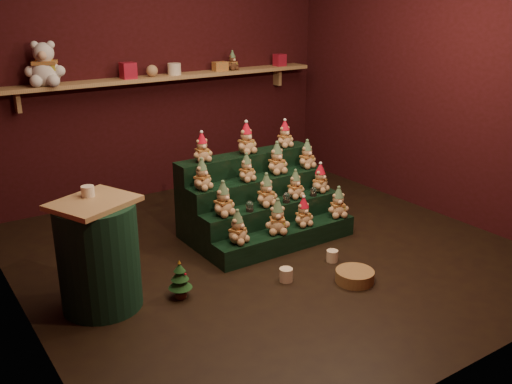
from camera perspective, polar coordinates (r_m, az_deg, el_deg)
ground at (r=5.01m, az=1.13°, el=-6.02°), size 4.00×4.00×0.00m
back_wall at (r=6.36m, az=-9.71°, el=12.34°), size 4.00×0.10×2.80m
front_wall at (r=3.17m, az=23.13°, el=4.26°), size 4.00×0.10×2.80m
right_wall at (r=5.99m, az=17.82°, el=11.30°), size 0.10×4.00×2.80m
back_shelf at (r=6.21m, az=-8.96°, el=11.24°), size 3.60×0.26×0.24m
riser_tier_front at (r=5.05m, az=3.05°, el=-4.69°), size 1.40×0.22×0.18m
riser_tier_midfront at (r=5.18m, az=1.61°, el=-2.96°), size 1.40×0.22×0.36m
riser_tier_midback at (r=5.31m, az=0.24°, el=-1.32°), size 1.40×0.22×0.54m
riser_tier_back at (r=5.45m, az=-1.06°, el=0.24°), size 1.40×0.22×0.72m
teddy_0 at (r=4.70m, az=-1.87°, el=-3.51°), size 0.26×0.25×0.28m
teddy_1 at (r=4.89m, az=2.16°, el=-2.46°), size 0.28×0.27×0.30m
teddy_2 at (r=5.06m, az=4.76°, el=-1.98°), size 0.19×0.18×0.26m
teddy_3 at (r=5.30m, az=8.22°, el=-1.01°), size 0.25×0.24×0.28m
teddy_4 at (r=4.79m, az=-3.31°, el=-0.68°), size 0.24×0.23×0.29m
teddy_5 at (r=5.00m, az=1.03°, el=0.20°), size 0.21×0.19×0.29m
teddy_6 at (r=5.21m, az=3.94°, el=0.78°), size 0.19×0.17×0.26m
teddy_7 at (r=5.40m, az=6.42°, el=1.40°), size 0.24×0.23×0.27m
teddy_8 at (r=4.89m, az=-5.44°, el=1.76°), size 0.25×0.24×0.27m
teddy_9 at (r=5.10m, az=-0.96°, el=2.46°), size 0.20×0.19×0.25m
teddy_10 at (r=5.31m, az=2.09°, el=3.40°), size 0.21×0.19×0.29m
teddy_11 at (r=5.51m, az=5.11°, el=3.78°), size 0.20×0.19×0.27m
teddy_12 at (r=5.08m, az=-5.43°, el=4.46°), size 0.19×0.17×0.26m
teddy_13 at (r=5.31m, az=-0.99°, el=5.39°), size 0.23×0.21×0.29m
teddy_14 at (r=5.55m, az=2.88°, el=5.81°), size 0.19×0.17×0.25m
snow_globe_a at (r=4.90m, az=-0.64°, el=-1.42°), size 0.07×0.07×0.09m
snow_globe_b at (r=5.11m, az=3.07°, el=-0.54°), size 0.07×0.07×0.09m
snow_globe_c at (r=5.30m, az=5.77°, el=0.05°), size 0.06×0.06×0.08m
side_table at (r=4.17m, az=-15.46°, el=-6.11°), size 0.66×0.61×0.81m
table_ornament at (r=4.09m, az=-16.47°, el=0.08°), size 0.09×0.09×0.07m
mini_christmas_tree at (r=4.28m, az=-7.61°, el=-8.65°), size 0.18×0.18×0.30m
mug_left at (r=4.51m, az=3.02°, el=-8.27°), size 0.11×0.11×0.11m
mug_right at (r=4.86m, az=7.62°, el=-6.35°), size 0.10×0.10×0.10m
wicker_basket at (r=4.57m, az=9.84°, el=-8.29°), size 0.31×0.31×0.09m
white_bear at (r=5.73m, az=-20.44°, el=12.47°), size 0.46×0.45×0.51m
brown_bear at (r=6.54m, az=-2.37°, el=12.99°), size 0.17×0.15×0.21m
gift_tin_red_a at (r=6.01m, az=-12.67°, el=11.76°), size 0.14×0.14×0.16m
gift_tin_cream at (r=6.21m, az=-8.17°, el=12.08°), size 0.14×0.14×0.12m
gift_tin_red_b at (r=6.92m, az=2.38°, el=13.06°), size 0.12×0.12×0.14m
shelf_plush_ball at (r=6.11m, az=-10.36°, el=11.84°), size 0.12×0.12×0.12m
scarf_gift_box at (r=6.48m, az=-3.60°, el=12.43°), size 0.16×0.10×0.10m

